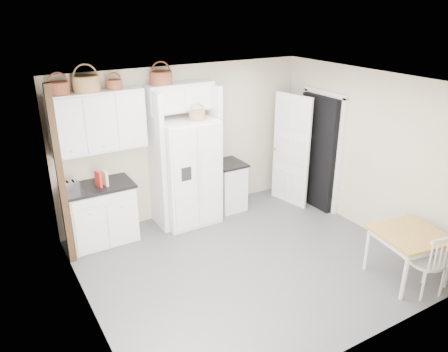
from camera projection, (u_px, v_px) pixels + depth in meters
floor at (248, 262)px, 6.40m from camera, size 4.50×4.50×0.00m
ceiling at (252, 84)px, 5.42m from camera, size 4.50×4.50×0.00m
wall_back at (185, 142)px, 7.51m from camera, size 4.50×0.00×4.50m
wall_left at (82, 220)px, 4.85m from camera, size 0.00×4.00×4.00m
wall_right at (367, 153)px, 6.97m from camera, size 0.00×4.00×4.00m
refrigerator at (188, 172)px, 7.29m from camera, size 0.93×0.75×1.79m
base_cab_left at (101, 214)px, 6.81m from camera, size 0.99×0.63×0.92m
base_cab_right at (228, 186)px, 7.92m from camera, size 0.48×0.58×0.84m
dining_table at (407, 256)px, 5.91m from camera, size 0.97×0.97×0.70m
windsor_chair at (427, 263)px, 5.58m from camera, size 0.51×0.47×0.89m
counter_left at (98, 186)px, 6.63m from camera, size 1.04×0.67×0.04m
counter_right at (229, 164)px, 7.76m from camera, size 0.52×0.61×0.04m
toaster at (71, 186)px, 6.37m from camera, size 0.25×0.19×0.15m
cookbook_red at (98, 179)px, 6.51m from camera, size 0.07×0.16×0.24m
cookbook_cream at (105, 178)px, 6.56m from camera, size 0.06×0.16×0.23m
basket_upper_a at (59, 88)px, 6.01m from camera, size 0.30×0.30×0.17m
basket_upper_b at (86, 84)px, 6.18m from camera, size 0.38×0.38×0.22m
basket_upper_c at (114, 84)px, 6.39m from camera, size 0.24×0.24×0.14m
basket_bridge_a at (161, 78)px, 6.72m from camera, size 0.35×0.35×0.20m
basket_fridge_b at (197, 115)px, 6.92m from camera, size 0.27×0.27×0.14m
upper_cabinet at (97, 122)px, 6.44m from camera, size 1.40×0.34×0.90m
bridge_cabinet at (180, 97)px, 6.99m from camera, size 1.12×0.34×0.45m
fridge_panel_left at (157, 162)px, 7.01m from camera, size 0.08×0.60×2.30m
fridge_panel_right at (212, 151)px, 7.49m from camera, size 0.08×0.60×2.30m
trim_post at (61, 179)px, 5.95m from camera, size 0.09×0.09×2.60m
doorway_void at (319, 152)px, 7.83m from camera, size 0.18×0.85×2.05m
door_slab at (291, 151)px, 7.93m from camera, size 0.21×0.79×2.05m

